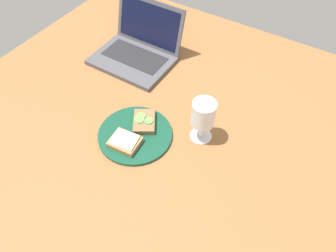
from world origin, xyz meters
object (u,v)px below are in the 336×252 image
Objects in this scene: sandwich_with_cucumber at (144,121)px; wine_glass at (203,115)px; plate at (135,135)px; laptop at (137,50)px; sandwich_with_cheese at (125,142)px.

wine_glass is at bearing 18.32° from sandwich_with_cucumber.
plate is 5.28cm from sandwich_with_cucumber.
sandwich_with_cucumber is 36.23cm from laptop.
sandwich_with_cheese is at bearing -138.85° from wine_glass.
plate is at bearing -91.58° from sandwich_with_cucumber.
wine_glass is at bearing 41.15° from sandwich_with_cheese.
wine_glass is (18.15, 10.99, 9.61)cm from plate.
laptop is (-22.61, 33.18, 3.23)cm from plate.
sandwich_with_cheese is 0.82× the size of sandwich_with_cucumber.
wine_glass is 0.50× the size of laptop.
wine_glass reaches higher than plate.
sandwich_with_cheese is 25.59cm from wine_glass.
sandwich_with_cheese is (-0.18, -5.03, 1.70)cm from plate.
sandwich_with_cucumber is 0.79× the size of wine_glass.
plate is 2.01× the size of sandwich_with_cucumber.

